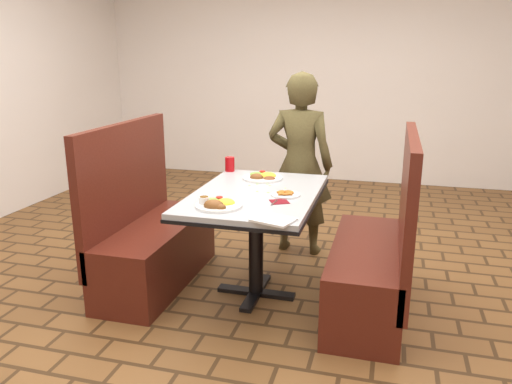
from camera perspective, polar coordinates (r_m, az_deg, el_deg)
room at (r=3.21m, az=0.00°, el=20.42°), size 7.00×7.04×2.82m
dining_table at (r=3.35m, az=0.00°, el=-1.59°), size 0.81×1.21×0.75m
booth_bench_left at (r=3.73m, az=-11.96°, el=-5.36°), size 0.47×1.20×1.17m
booth_bench_right at (r=3.35m, az=13.41°, el=-7.92°), size 0.47×1.20×1.17m
diner_person at (r=4.14m, az=5.04°, el=3.14°), size 0.57×0.40×1.51m
near_dinner_plate at (r=3.00m, az=-4.41°, el=-1.15°), size 0.28×0.28×0.09m
far_dinner_plate at (r=3.66m, az=0.79°, el=1.92°), size 0.29×0.29×0.08m
plantain_plate at (r=3.24m, az=3.38°, el=-0.22°), size 0.19×0.19×0.03m
maroon_napkin at (r=3.10m, az=2.69°, el=-1.11°), size 0.15×0.15×0.00m
spoon_utensil at (r=3.07m, az=2.10°, el=-1.22°), size 0.02×0.12×0.00m
red_tumbler at (r=3.91m, az=-3.01°, el=3.20°), size 0.07×0.07×0.11m
paper_napkin at (r=2.75m, az=2.00°, el=-3.20°), size 0.26×0.22×0.01m
knife_utensil at (r=3.03m, az=-3.25°, el=-1.34°), size 0.02×0.17×0.00m
fork_utensil at (r=3.02m, az=-2.87°, el=-1.41°), size 0.05×0.14×0.00m
lettuce_shreds at (r=3.37m, az=0.93°, el=0.23°), size 0.28×0.32×0.00m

